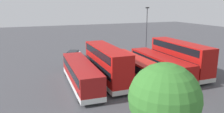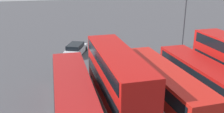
% 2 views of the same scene
% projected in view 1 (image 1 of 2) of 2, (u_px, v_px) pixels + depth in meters
% --- Properties ---
extents(ground_plane, '(140.00, 140.00, 0.00)m').
position_uv_depth(ground_plane, '(105.00, 60.00, 39.51)').
color(ground_plane, '#47474C').
extents(bus_double_decker_near_end, '(2.71, 11.03, 4.55)m').
position_uv_depth(bus_double_decker_near_end, '(180.00, 57.00, 31.10)').
color(bus_double_decker_near_end, '#B71411').
rests_on(bus_double_decker_near_end, ground).
extents(bus_single_deck_second, '(2.61, 12.01, 2.95)m').
position_uv_depth(bus_single_deck_second, '(160.00, 65.00, 29.93)').
color(bus_single_deck_second, '#B71411').
rests_on(bus_single_deck_second, ground).
extents(bus_single_deck_third, '(2.68, 11.75, 2.95)m').
position_uv_depth(bus_single_deck_third, '(134.00, 67.00, 28.91)').
color(bus_single_deck_third, red).
rests_on(bus_single_deck_third, ground).
extents(bus_double_decker_fourth, '(2.77, 10.78, 4.55)m').
position_uv_depth(bus_double_decker_fourth, '(107.00, 64.00, 27.59)').
color(bus_double_decker_fourth, '#B71411').
rests_on(bus_double_decker_fourth, ground).
extents(bus_single_deck_fifth, '(3.07, 12.14, 2.95)m').
position_uv_depth(bus_single_deck_fifth, '(81.00, 73.00, 26.33)').
color(bus_single_deck_fifth, '#A51919').
rests_on(bus_single_deck_fifth, ground).
extents(car_hatchback_silver, '(3.56, 4.80, 1.43)m').
position_uv_depth(car_hatchback_silver, '(73.00, 55.00, 40.22)').
color(car_hatchback_silver, silver).
rests_on(car_hatchback_silver, ground).
extents(lamp_post_tall, '(0.70, 0.30, 9.21)m').
position_uv_depth(lamp_post_tall, '(147.00, 27.00, 43.57)').
color(lamp_post_tall, '#38383D').
rests_on(lamp_post_tall, ground).
extents(tree_midleft, '(4.58, 4.58, 6.24)m').
position_uv_depth(tree_midleft, '(164.00, 99.00, 13.74)').
color(tree_midleft, '#4C3823').
rests_on(tree_midleft, ground).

